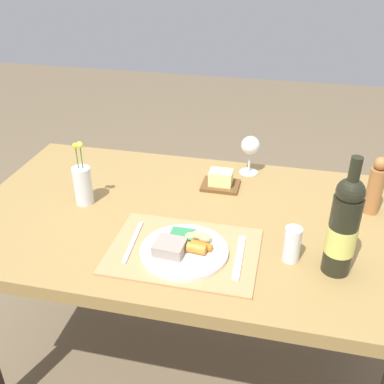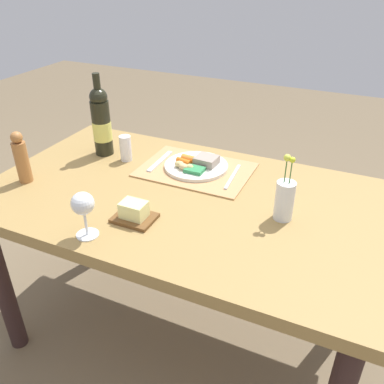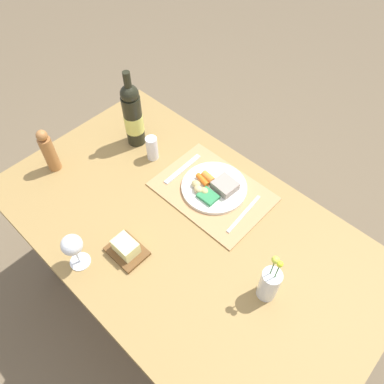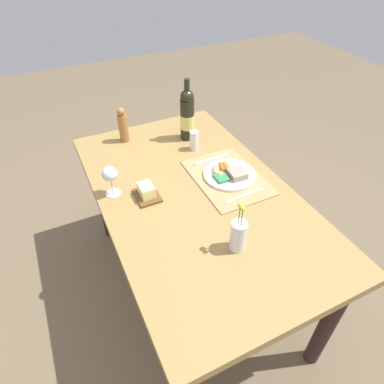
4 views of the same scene
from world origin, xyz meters
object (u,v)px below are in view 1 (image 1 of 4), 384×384
object	(u,v)px
dinner_plate	(184,249)
flower_vase	(83,184)
fork	(133,242)
wine_glass	(250,147)
butter_dish	(221,181)
salt_shaker	(292,244)
dining_table	(188,239)
pepper_mill	(375,187)
wine_bottle	(343,227)
knife	(239,257)

from	to	relation	value
dinner_plate	flower_vase	size ratio (longest dim) A/B	1.12
fork	wine_glass	size ratio (longest dim) A/B	1.36
fork	butter_dish	distance (m)	0.43
salt_shaker	wine_glass	bearing A→B (deg)	109.50
dining_table	fork	bearing A→B (deg)	-123.27
pepper_mill	wine_bottle	xyz separation A→B (m)	(-0.12, -0.32, 0.04)
pepper_mill	flower_vase	distance (m)	0.93
flower_vase	wine_glass	world-z (taller)	flower_vase
knife	flower_vase	distance (m)	0.58
knife	butter_dish	bearing A→B (deg)	105.40
knife	salt_shaker	bearing A→B (deg)	11.41
dinner_plate	butter_dish	size ratio (longest dim) A/B	1.91
dinner_plate	knife	world-z (taller)	dinner_plate
fork	salt_shaker	distance (m)	0.45
dinner_plate	wine_bottle	bearing A→B (deg)	3.55
dinner_plate	knife	size ratio (longest dim) A/B	1.28
knife	wine_bottle	xyz separation A→B (m)	(0.26, 0.01, 0.13)
dining_table	butter_dish	bearing A→B (deg)	71.11
wine_bottle	wine_glass	xyz separation A→B (m)	(-0.29, 0.50, -0.03)
dinner_plate	wine_glass	distance (m)	0.55
butter_dish	flower_vase	bearing A→B (deg)	-154.25
wine_glass	salt_shaker	bearing A→B (deg)	-70.50
flower_vase	salt_shaker	bearing A→B (deg)	-12.69
pepper_mill	flower_vase	bearing A→B (deg)	-170.61
wine_glass	salt_shaker	world-z (taller)	wine_glass
fork	pepper_mill	xyz separation A→B (m)	(0.69, 0.34, 0.08)
dinner_plate	salt_shaker	size ratio (longest dim) A/B	2.38
knife	pepper_mill	bearing A→B (deg)	40.02
flower_vase	butter_dish	bearing A→B (deg)	25.75
dinner_plate	dining_table	bearing A→B (deg)	99.85
knife	wine_bottle	distance (m)	0.29
knife	wine_bottle	bearing A→B (deg)	1.66
dinner_plate	fork	xyz separation A→B (m)	(-0.15, 0.01, -0.01)
wine_glass	salt_shaker	size ratio (longest dim) A/B	1.40
knife	flower_vase	bearing A→B (deg)	159.52
butter_dish	pepper_mill	bearing A→B (deg)	-5.92
pepper_mill	wine_glass	distance (m)	0.45
knife	salt_shaker	distance (m)	0.15
salt_shaker	flower_vase	bearing A→B (deg)	167.31
wine_bottle	wine_glass	distance (m)	0.58
dining_table	butter_dish	xyz separation A→B (m)	(0.07, 0.20, 0.12)
pepper_mill	knife	bearing A→B (deg)	-138.34
knife	pepper_mill	world-z (taller)	pepper_mill
dining_table	knife	size ratio (longest dim) A/B	7.26
wine_bottle	salt_shaker	bearing A→B (deg)	171.78
butter_dish	dinner_plate	bearing A→B (deg)	-95.08
butter_dish	wine_glass	xyz separation A→B (m)	(0.08, 0.13, 0.08)
dinner_plate	fork	distance (m)	0.16
wine_bottle	pepper_mill	bearing A→B (deg)	69.16
salt_shaker	dinner_plate	bearing A→B (deg)	-171.70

